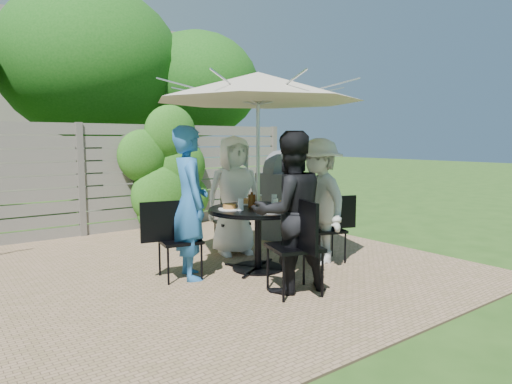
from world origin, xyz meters
TOP-DOWN VIEW (x-y plane):
  - backyard_envelope at (0.09, 10.29)m, footprint 60.00×60.00m
  - patio_table at (1.11, -0.25)m, footprint 1.42×1.42m
  - umbrella at (1.11, -0.25)m, footprint 2.95×2.95m
  - chair_back at (1.35, 0.68)m, footprint 0.51×0.67m
  - person_back at (1.32, 0.55)m, footprint 0.90×0.70m
  - chair_left at (0.18, -0.01)m, footprint 0.69×0.51m
  - person_left at (0.31, -0.05)m, footprint 0.56×0.71m
  - chair_front at (0.87, -1.19)m, footprint 0.60×0.77m
  - person_front at (0.90, -1.06)m, footprint 0.94×0.81m
  - chair_right at (2.04, -0.49)m, footprint 0.66×0.53m
  - person_right at (1.91, -0.46)m, footprint 0.83×1.14m
  - plate_back at (1.20, 0.10)m, footprint 0.26×0.26m
  - plate_left at (0.76, -0.16)m, footprint 0.26×0.26m
  - plate_front at (1.02, -0.60)m, footprint 0.26×0.26m
  - plate_right at (1.46, -0.34)m, footprint 0.26×0.26m
  - glass_left at (0.83, -0.29)m, footprint 0.07×0.07m
  - glass_front at (1.15, -0.53)m, footprint 0.07×0.07m
  - glass_right at (1.39, -0.21)m, footprint 0.07×0.07m
  - syrup_jug at (1.07, -0.19)m, footprint 0.09×0.09m
  - coffee_cup at (1.26, -0.06)m, footprint 0.08×0.08m
  - bbq_grill at (2.50, 0.95)m, footprint 0.78×0.65m

SIDE VIEW (x-z plane):
  - chair_right at x=2.04m, z-range -0.17..0.69m
  - chair_back at x=1.35m, z-range -0.17..0.70m
  - chair_left at x=0.18m, z-range -0.18..0.73m
  - chair_front at x=0.87m, z-range -0.20..0.80m
  - patio_table at x=1.11m, z-range 0.15..0.92m
  - bbq_grill at x=2.50m, z-range -0.06..1.34m
  - plate_back at x=1.20m, z-range 0.76..0.82m
  - plate_left at x=0.76m, z-range 0.76..0.82m
  - plate_front at x=1.02m, z-range 0.76..0.82m
  - plate_right at x=1.46m, z-range 0.76..0.82m
  - person_right at x=1.91m, z-range 0.00..1.59m
  - person_back at x=1.32m, z-range 0.00..1.63m
  - coffee_cup at x=1.26m, z-range 0.76..0.88m
  - person_front at x=0.90m, z-range 0.00..1.66m
  - glass_left at x=0.83m, z-range 0.76..0.90m
  - glass_front at x=1.15m, z-range 0.76..0.90m
  - glass_right at x=1.39m, z-range 0.76..0.90m
  - syrup_jug at x=1.07m, z-range 0.76..0.92m
  - person_left at x=0.31m, z-range 0.00..1.73m
  - umbrella at x=1.11m, z-range 1.00..3.35m
  - backyard_envelope at x=0.09m, z-range 0.11..5.11m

